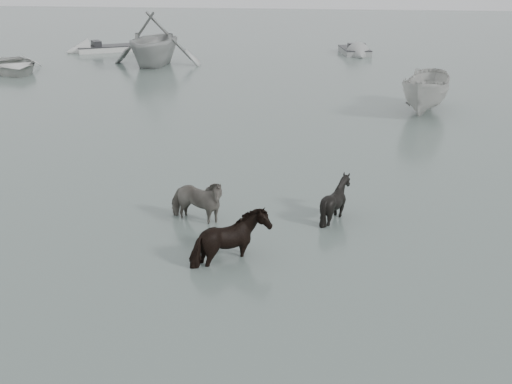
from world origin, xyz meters
TOP-DOWN VIEW (x-y plane):
  - ground at (0.00, 0.00)m, footprint 140.00×140.00m
  - pony_pinto at (-1.99, 1.19)m, footprint 1.75×1.20m
  - pony_dark at (-0.79, -0.82)m, footprint 1.69×1.80m
  - pony_black at (1.30, 1.90)m, footprint 1.50×1.43m
  - rowboat_lead at (-16.79, 20.84)m, footprint 5.72×6.07m
  - rowboat_trail at (-9.66, 24.29)m, footprint 5.42×6.25m
  - boat_small at (4.77, 14.00)m, footprint 2.88×4.86m
  - skiff_outer at (-14.63, 29.68)m, footprint 5.46×4.33m
  - skiff_mid at (2.04, 30.76)m, footprint 2.45×4.86m

SIDE VIEW (x-z plane):
  - ground at x=0.00m, z-range 0.00..0.00m
  - skiff_outer at x=-14.63m, z-range 0.00..0.75m
  - skiff_mid at x=2.04m, z-range 0.00..0.75m
  - rowboat_lead at x=-16.79m, z-range 0.00..1.02m
  - pony_black at x=1.30m, z-range 0.00..1.29m
  - pony_pinto at x=-1.99m, z-range 0.00..1.36m
  - pony_dark at x=-0.79m, z-range 0.00..1.45m
  - boat_small at x=4.77m, z-range 0.00..1.76m
  - rowboat_trail at x=-9.66m, z-range 0.00..3.24m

